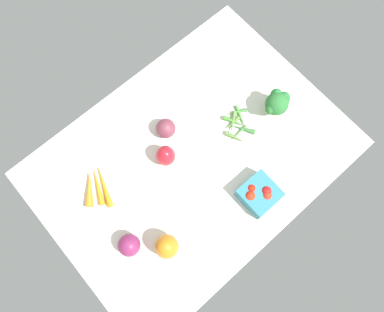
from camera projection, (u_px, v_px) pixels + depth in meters
tablecloth at (192, 158)px, 126.84cm from camera, size 104.00×76.00×2.00cm
red_onion_center at (129, 245)px, 114.01cm from camera, size 7.15×7.15×7.15cm
berry_basket at (259, 194)px, 119.11cm from camera, size 11.44×11.44×6.61cm
bell_pepper_orange at (167, 247)px, 112.58cm from camera, size 7.60×7.60×9.85cm
red_onion_near_basket at (166, 128)px, 125.27cm from camera, size 6.92×6.92×6.92cm
okra_pile at (236, 125)px, 128.43cm from camera, size 13.42×13.23×1.89cm
bell_pepper_red at (166, 156)px, 121.35cm from camera, size 8.99×8.99×9.06cm
broccoli_head at (277, 102)px, 124.38cm from camera, size 10.19×8.55×10.91cm
carrot_bunch at (96, 186)px, 121.75cm from camera, size 12.93×15.81×2.91cm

